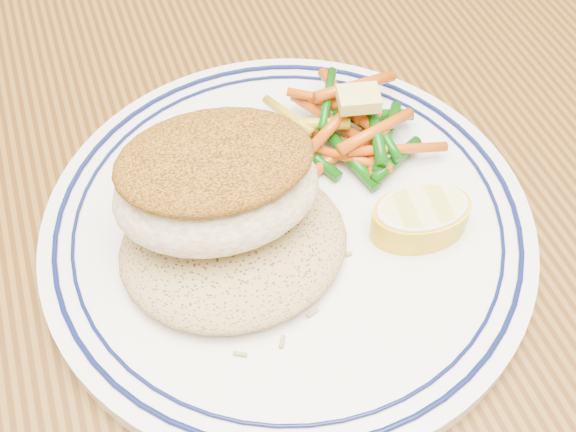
{
  "coord_description": "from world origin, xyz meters",
  "views": [
    {
      "loc": [
        -0.11,
        -0.24,
        1.1
      ],
      "look_at": [
        -0.03,
        -0.0,
        0.77
      ],
      "focal_mm": 45.0,
      "sensor_mm": 36.0,
      "label": 1
    }
  ],
  "objects_px": {
    "lemon_wedge": "(420,217)",
    "fish_fillet": "(216,183)",
    "plate": "(288,227)",
    "dining_table": "(323,300)",
    "rice_pilaf": "(233,240)",
    "vegetable_pile": "(350,127)"
  },
  "relations": [
    {
      "from": "plate",
      "to": "fish_fillet",
      "type": "distance_m",
      "value": 0.06
    },
    {
      "from": "fish_fillet",
      "to": "dining_table",
      "type": "bearing_deg",
      "value": 0.89
    },
    {
      "from": "plate",
      "to": "dining_table",
      "type": "bearing_deg",
      "value": 9.64
    },
    {
      "from": "dining_table",
      "to": "plate",
      "type": "relative_size",
      "value": 5.25
    },
    {
      "from": "dining_table",
      "to": "rice_pilaf",
      "type": "bearing_deg",
      "value": -166.24
    },
    {
      "from": "plate",
      "to": "lemon_wedge",
      "type": "distance_m",
      "value": 0.08
    },
    {
      "from": "lemon_wedge",
      "to": "fish_fillet",
      "type": "bearing_deg",
      "value": 161.94
    },
    {
      "from": "dining_table",
      "to": "plate",
      "type": "height_order",
      "value": "plate"
    },
    {
      "from": "plate",
      "to": "lemon_wedge",
      "type": "height_order",
      "value": "lemon_wedge"
    },
    {
      "from": "dining_table",
      "to": "vegetable_pile",
      "type": "relative_size",
      "value": 14.7
    },
    {
      "from": "fish_fillet",
      "to": "vegetable_pile",
      "type": "distance_m",
      "value": 0.11
    },
    {
      "from": "rice_pilaf",
      "to": "vegetable_pile",
      "type": "bearing_deg",
      "value": 31.45
    },
    {
      "from": "dining_table",
      "to": "vegetable_pile",
      "type": "bearing_deg",
      "value": 55.01
    },
    {
      "from": "plate",
      "to": "vegetable_pile",
      "type": "height_order",
      "value": "vegetable_pile"
    },
    {
      "from": "plate",
      "to": "vegetable_pile",
      "type": "xyz_separation_m",
      "value": [
        0.06,
        0.05,
        0.02
      ]
    },
    {
      "from": "dining_table",
      "to": "fish_fillet",
      "type": "height_order",
      "value": "fish_fillet"
    },
    {
      "from": "vegetable_pile",
      "to": "lemon_wedge",
      "type": "relative_size",
      "value": 1.69
    },
    {
      "from": "vegetable_pile",
      "to": "plate",
      "type": "bearing_deg",
      "value": -141.21
    },
    {
      "from": "rice_pilaf",
      "to": "fish_fillet",
      "type": "bearing_deg",
      "value": 100.85
    },
    {
      "from": "fish_fillet",
      "to": "lemon_wedge",
      "type": "distance_m",
      "value": 0.12
    },
    {
      "from": "dining_table",
      "to": "vegetable_pile",
      "type": "xyz_separation_m",
      "value": [
        0.03,
        0.04,
        0.13
      ]
    },
    {
      "from": "lemon_wedge",
      "to": "vegetable_pile",
      "type": "bearing_deg",
      "value": 98.04
    }
  ]
}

